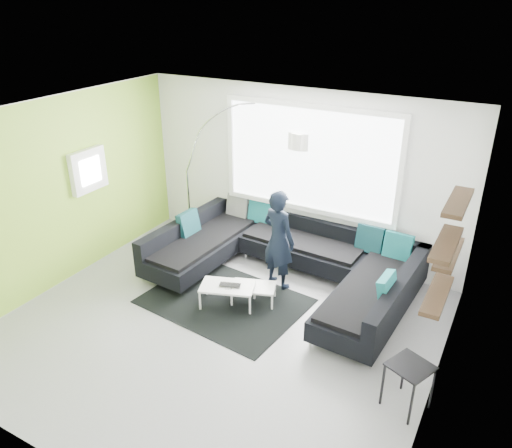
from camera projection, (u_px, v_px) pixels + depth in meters
The scene contains 9 objects.
ground at pixel (217, 328), 6.70m from camera, with size 5.50×5.50×0.00m, color gray.
room_shell at pixel (224, 199), 6.08m from camera, with size 5.54×5.04×2.82m.
sectional_sofa at pixel (281, 264), 7.55m from camera, with size 3.94×2.58×0.82m.
rug at pixel (225, 301), 7.27m from camera, with size 2.22×1.62×0.01m, color black.
coffee_table at pixel (241, 294), 7.17m from camera, with size 0.98×0.57×0.32m, color white.
arc_lamp at pixel (187, 170), 8.74m from camera, with size 2.35×0.96×2.50m, color silver, non-canonical shape.
side_table at pixel (407, 386), 5.33m from camera, with size 0.41×0.41×0.56m, color black.
person at pixel (279, 240), 7.37m from camera, with size 0.65×0.51×1.55m, color black.
laptop at pixel (229, 287), 7.02m from camera, with size 0.35×0.28×0.02m, color black.
Camera 1 is at (3.11, -4.53, 4.12)m, focal length 35.00 mm.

